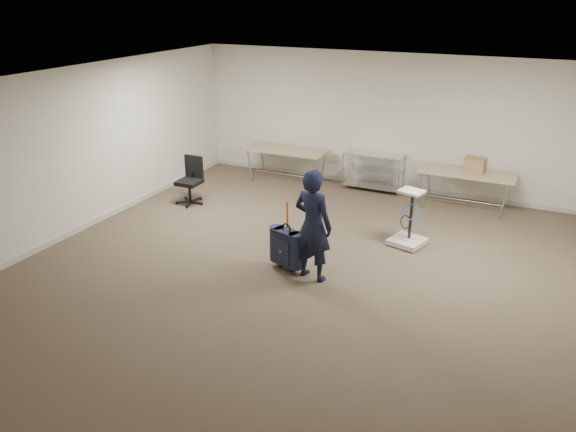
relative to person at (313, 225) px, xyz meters
The scene contains 10 objects.
ground 0.91m from the person, 166.90° to the right, with size 9.00×9.00×0.00m, color #4A3C2C.
room_shell 1.56m from the person, 105.34° to the left, with size 8.00×9.00×9.00m.
folding_table_left 4.48m from the person, 120.26° to the left, with size 1.80×0.75×0.73m.
folding_table_right 4.17m from the person, 68.24° to the left, with size 1.80×0.75×0.73m.
wire_shelf 4.15m from the person, 94.95° to the left, with size 1.22×0.47×0.80m.
person is the anchor object (origin of this frame).
suitcase 0.64m from the person, behind, with size 0.45×0.34×1.09m.
office_chair 3.89m from the person, 151.51° to the left, with size 0.56×0.56×0.93m.
equipment_cart 2.07m from the person, 60.01° to the left, with size 0.64×0.64×0.96m.
cardboard_box 4.25m from the person, 66.89° to the left, with size 0.38×0.28×0.28m, color #A0724A.
Camera 1 is at (3.17, -6.71, 3.96)m, focal length 35.00 mm.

